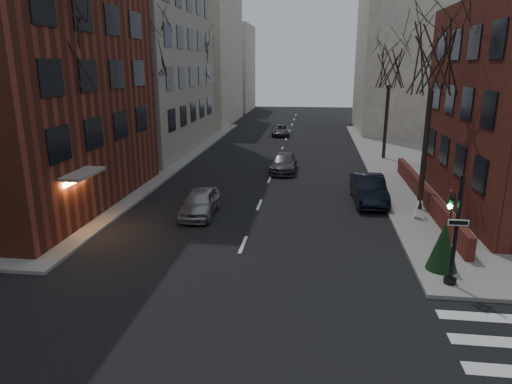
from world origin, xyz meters
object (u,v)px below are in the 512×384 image
tree_left_a (60,48)px  tree_right_a (434,58)px  traffic_signal (454,237)px  evergreen_shrub (443,246)px  tree_left_b (150,47)px  tree_right_b (390,66)px  sandwich_board (419,209)px  streetlamp_far (210,98)px  car_lane_gray (284,163)px  streetlamp_near (142,120)px  car_lane_silver (200,202)px  parked_sedan (369,189)px  tree_left_c (199,61)px  car_lane_far (280,130)px

tree_left_a → tree_right_a: size_ratio=1.06×
traffic_signal → evergreen_shrub: 1.43m
tree_left_b → evergreen_shrub: size_ratio=5.58×
tree_right_b → sandwich_board: (-0.35, -15.61, -7.00)m
streetlamp_far → traffic_signal: bearing=-63.9°
tree_right_a → car_lane_gray: (-8.00, 8.53, -7.36)m
streetlamp_near → car_lane_gray: 10.69m
car_lane_silver → tree_left_a: bearing=-164.4°
tree_left_a → sandwich_board: tree_left_a is taller
sandwich_board → streetlamp_far: bearing=128.0°
parked_sedan → evergreen_shrub: bearing=-81.1°
sandwich_board → parked_sedan: bearing=133.0°
tree_left_c → traffic_signal: bearing=-61.6°
tree_right_a → parked_sedan: tree_right_a is taller
car_lane_gray → streetlamp_far: bearing=120.3°
streetlamp_near → parked_sedan: size_ratio=1.30×
tree_left_c → tree_right_a: (17.60, -22.00, 0.00)m
traffic_signal → evergreen_shrub: size_ratio=2.07×
traffic_signal → car_lane_silver: traffic_signal is taller
streetlamp_near → sandwich_board: bearing=-18.6°
tree_right_b → tree_left_c: bearing=155.6°
tree_left_a → car_lane_gray: 17.61m
streetlamp_far → sandwich_board: 30.76m
traffic_signal → car_lane_silver: bearing=147.9°
streetlamp_near → parked_sedan: 15.06m
tree_right_a → tree_left_c: bearing=128.7°
tree_left_a → sandwich_board: size_ratio=11.64×
parked_sedan → tree_left_c: bearing=123.7°
tree_left_b → tree_right_b: (17.60, 6.00, -1.33)m
car_lane_far → streetlamp_far: bearing=-169.4°
car_lane_far → evergreen_shrub: size_ratio=2.15×
tree_right_b → car_lane_silver: bearing=-125.8°
streetlamp_near → parked_sedan: (14.40, -2.74, -3.44)m
parked_sedan → car_lane_gray: parked_sedan is taller
tree_left_a → tree_right_b: size_ratio=1.12×
traffic_signal → car_lane_far: traffic_signal is taller
traffic_signal → tree_left_c: 35.76m
tree_right_b → parked_sedan: bearing=-101.5°
sandwich_board → evergreen_shrub: 6.25m
tree_right_b → streetlamp_far: 20.01m
tree_left_b → streetlamp_near: size_ratio=1.72×
tree_right_a → sandwich_board: (-0.35, -1.61, -7.44)m
car_lane_far → sandwich_board: 29.36m
tree_right_a → evergreen_shrub: tree_right_a is taller
car_lane_gray → streetlamp_near: bearing=-153.2°
tree_right_b → evergreen_shrub: size_ratio=4.74×
streetlamp_near → streetlamp_far: 20.00m
tree_right_b → evergreen_shrub: bearing=-92.1°
tree_left_a → car_lane_far: size_ratio=2.46×
tree_left_a → tree_right_b: (17.60, 18.00, -0.88)m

